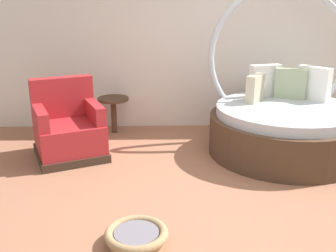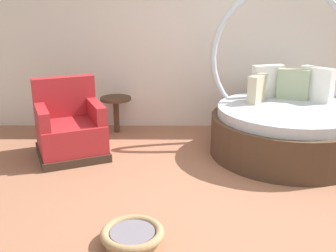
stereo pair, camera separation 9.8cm
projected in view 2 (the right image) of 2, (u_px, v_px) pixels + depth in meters
name	position (u px, v px, depth m)	size (l,w,h in m)	color
ground_plane	(231.00, 202.00, 3.85)	(8.00, 8.00, 0.02)	#936047
back_wall	(211.00, 36.00, 5.74)	(8.00, 0.12, 2.69)	silver
round_daybed	(286.00, 121.00, 4.94)	(1.87, 1.87, 2.07)	#473323
red_armchair	(70.00, 129.00, 4.89)	(1.05, 1.05, 0.94)	#38281E
pet_basket	(132.00, 236.00, 3.15)	(0.51, 0.51, 0.13)	#9E7F56
side_table	(116.00, 104.00, 5.69)	(0.44, 0.44, 0.52)	#473323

